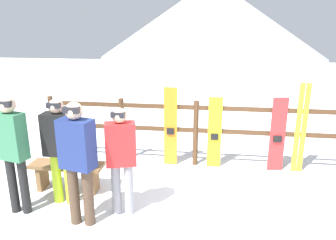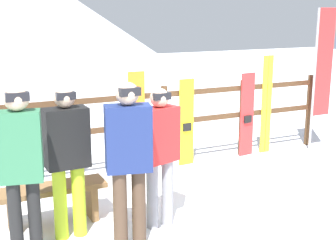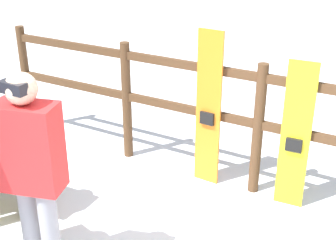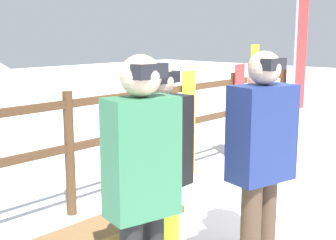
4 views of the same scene
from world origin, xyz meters
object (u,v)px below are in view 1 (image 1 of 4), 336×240
(person_red, at_px, (121,154))
(person_plaid_green, at_px, (13,146))
(snowboard_orange, at_px, (171,127))
(person_black, at_px, (60,145))
(snowboard_yellow, at_px, (215,133))
(snowboard_red, at_px, (278,135))
(ski_pair_yellow, at_px, (301,129))
(person_navy, at_px, (78,156))
(bench, at_px, (67,171))

(person_red, relative_size, person_plaid_green, 0.91)
(person_red, bearing_deg, snowboard_orange, 75.77)
(person_black, relative_size, snowboard_yellow, 1.19)
(person_black, bearing_deg, snowboard_red, 25.47)
(snowboard_yellow, distance_m, ski_pair_yellow, 1.54)
(person_plaid_green, bearing_deg, person_navy, -8.48)
(snowboard_red, bearing_deg, person_plaid_green, -153.30)
(person_black, xyz_separation_m, snowboard_red, (3.41, 1.63, -0.25))
(snowboard_yellow, bearing_deg, person_red, -125.62)
(person_red, xyz_separation_m, snowboard_red, (2.44, 1.80, -0.22))
(snowboard_red, bearing_deg, snowboard_orange, 180.00)
(ski_pair_yellow, bearing_deg, person_navy, -147.31)
(person_red, xyz_separation_m, ski_pair_yellow, (2.83, 1.81, -0.08))
(bench, bearing_deg, snowboard_red, 19.66)
(bench, distance_m, person_plaid_green, 1.07)
(snowboard_orange, bearing_deg, person_plaid_green, -134.62)
(ski_pair_yellow, bearing_deg, bench, -162.13)
(person_navy, bearing_deg, person_red, 33.47)
(snowboard_yellow, bearing_deg, person_black, -144.38)
(bench, bearing_deg, person_red, -26.67)
(person_red, height_order, person_black, person_black)
(person_black, relative_size, snowboard_orange, 1.07)
(person_navy, height_order, person_black, person_navy)
(snowboard_orange, height_order, ski_pair_yellow, ski_pair_yellow)
(bench, relative_size, snowboard_red, 0.85)
(snowboard_yellow, bearing_deg, snowboard_red, 0.00)
(ski_pair_yellow, bearing_deg, snowboard_orange, -179.92)
(snowboard_yellow, relative_size, ski_pair_yellow, 0.82)
(bench, height_order, person_black, person_black)
(person_plaid_green, bearing_deg, snowboard_orange, 45.38)
(person_black, xyz_separation_m, snowboard_yellow, (2.27, 1.63, -0.26))
(person_plaid_green, relative_size, snowboard_orange, 1.13)
(person_red, bearing_deg, ski_pair_yellow, 32.56)
(snowboard_orange, xyz_separation_m, snowboard_yellow, (0.83, -0.00, -0.08))
(bench, relative_size, person_red, 0.75)
(bench, bearing_deg, person_navy, -55.48)
(person_red, distance_m, person_black, 1.00)
(person_red, xyz_separation_m, person_plaid_green, (-1.49, -0.17, 0.11))
(person_red, bearing_deg, snowboard_red, 36.51)
(person_navy, distance_m, snowboard_red, 3.63)
(snowboard_orange, distance_m, snowboard_yellow, 0.84)
(snowboard_yellow, bearing_deg, person_plaid_green, -144.64)
(person_red, distance_m, ski_pair_yellow, 3.36)
(person_black, distance_m, snowboard_red, 3.79)
(ski_pair_yellow, bearing_deg, snowboard_red, -179.49)
(snowboard_orange, relative_size, ski_pair_yellow, 0.92)
(bench, distance_m, snowboard_yellow, 2.71)
(snowboard_yellow, xyz_separation_m, snowboard_red, (1.14, 0.00, 0.01))
(snowboard_orange, bearing_deg, snowboard_red, -0.00)
(snowboard_yellow, bearing_deg, snowboard_orange, 179.99)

